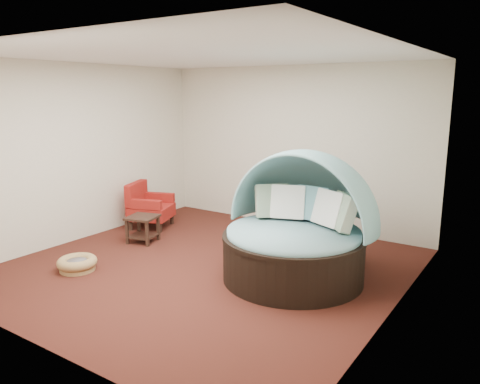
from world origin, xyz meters
The scene contains 10 objects.
floor centered at (0.00, 0.00, 0.00)m, with size 5.00×5.00×0.00m, color #4B1D15.
wall_back centered at (0.00, 2.50, 1.40)m, with size 5.00×5.00×0.00m, color beige.
wall_front centered at (0.00, -2.50, 1.40)m, with size 5.00×5.00×0.00m, color beige.
wall_left centered at (-2.50, 0.00, 1.40)m, with size 5.00×5.00×0.00m, color beige.
wall_right centered at (2.50, 0.00, 1.40)m, with size 5.00×5.00×0.00m, color beige.
ceiling centered at (0.00, 0.00, 2.80)m, with size 5.00×5.00×0.00m, color white.
canopy_daybed centered at (1.18, 0.38, 0.76)m, with size 1.98×1.86×1.65m.
pet_basket centered at (-1.37, -1.07, 0.10)m, with size 0.62×0.62×0.18m.
red_armchair centered at (-2.05, 0.98, 0.37)m, with size 0.87×0.87×0.80m.
side_table centered at (-1.51, 0.30, 0.27)m, with size 0.54×0.54×0.43m.
Camera 1 is at (3.74, -4.79, 2.34)m, focal length 35.00 mm.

